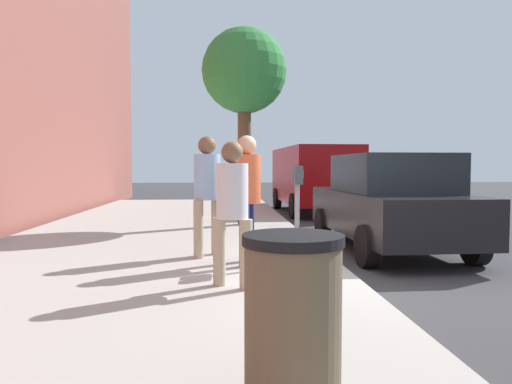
{
  "coord_description": "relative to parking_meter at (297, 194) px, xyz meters",
  "views": [
    {
      "loc": [
        -6.16,
        1.72,
        1.55
      ],
      "look_at": [
        1.19,
        1.17,
        1.15
      ],
      "focal_mm": 33.05,
      "sensor_mm": 36.0,
      "label": 1
    }
  ],
  "objects": [
    {
      "name": "parked_sedan_near",
      "position": [
        1.79,
        -1.99,
        -0.27
      ],
      "size": [
        4.44,
        2.05,
        1.77
      ],
      "color": "black",
      "rests_on": "ground_plane"
    },
    {
      "name": "sidewalk_slab",
      "position": [
        -0.45,
        2.36,
        -1.09
      ],
      "size": [
        28.0,
        6.0,
        0.15
      ],
      "primitive_type": "cube",
      "color": "#A8A59E",
      "rests_on": "ground_plane"
    },
    {
      "name": "pedestrian_at_meter",
      "position": [
        0.09,
        0.71,
        0.08
      ],
      "size": [
        0.54,
        0.4,
        1.84
      ],
      "rotation": [
        0.0,
        0.0,
        -1.79
      ],
      "color": "#191E4C",
      "rests_on": "sidewalk_slab"
    },
    {
      "name": "pedestrian_bystander",
      "position": [
        -1.21,
        0.95,
        -0.04
      ],
      "size": [
        0.37,
        0.45,
        1.69
      ],
      "rotation": [
        0.0,
        0.0,
        -0.6
      ],
      "color": "tan",
      "rests_on": "sidewalk_slab"
    },
    {
      "name": "trash_bin",
      "position": [
        -3.97,
        0.67,
        -0.51
      ],
      "size": [
        0.59,
        0.59,
        1.01
      ],
      "color": "brown",
      "rests_on": "sidewalk_slab"
    },
    {
      "name": "ground_plane",
      "position": [
        -0.45,
        -0.64,
        -1.17
      ],
      "size": [
        80.0,
        80.0,
        0.0
      ],
      "primitive_type": "plane",
      "color": "#38383A",
      "rests_on": "ground"
    },
    {
      "name": "parked_van_far",
      "position": [
        8.97,
        -1.99,
        0.09
      ],
      "size": [
        5.26,
        2.25,
        2.18
      ],
      "color": "maroon",
      "rests_on": "ground_plane"
    },
    {
      "name": "parking_meter",
      "position": [
        0.0,
        0.0,
        0.0
      ],
      "size": [
        0.36,
        0.12,
        1.41
      ],
      "color": "gray",
      "rests_on": "sidewalk_slab"
    },
    {
      "name": "street_tree",
      "position": [
        4.73,
        0.52,
        2.59
      ],
      "size": [
        2.03,
        2.03,
        4.7
      ],
      "color": "brown",
      "rests_on": "sidewalk_slab"
    },
    {
      "name": "parking_officer",
      "position": [
        0.72,
        1.29,
        0.1
      ],
      "size": [
        0.46,
        0.41,
        1.87
      ],
      "rotation": [
        0.0,
        0.0,
        -2.27
      ],
      "color": "tan",
      "rests_on": "sidewalk_slab"
    }
  ]
}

